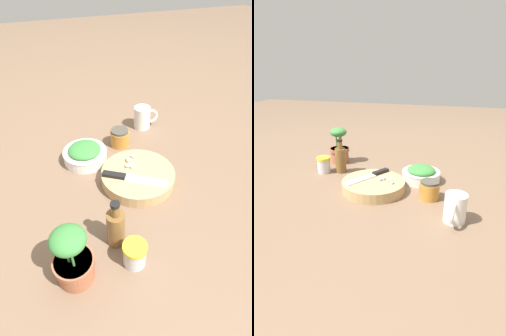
{
  "view_description": "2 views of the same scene",
  "coord_description": "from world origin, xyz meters",
  "views": [
    {
      "loc": [
        -0.65,
        0.2,
        0.64
      ],
      "look_at": [
        -0.03,
        -0.01,
        0.06
      ],
      "focal_mm": 28.0,
      "sensor_mm": 36.0,
      "label": 1
    },
    {
      "loc": [
        0.25,
        -0.96,
        0.47
      ],
      "look_at": [
        -0.02,
        -0.02,
        0.09
      ],
      "focal_mm": 28.0,
      "sensor_mm": 36.0,
      "label": 2
    }
  ],
  "objects": [
    {
      "name": "ground_plane",
      "position": [
        0.0,
        0.0,
        0.0
      ],
      "size": [
        5.0,
        5.0,
        0.0
      ],
      "primitive_type": "plane",
      "color": "brown"
    },
    {
      "name": "cutting_board",
      "position": [
        -0.04,
        -0.05,
        0.02
      ],
      "size": [
        0.25,
        0.25,
        0.04
      ],
      "color": "tan",
      "rests_on": "ground_plane"
    },
    {
      "name": "chef_knife",
      "position": [
        -0.07,
        -0.02,
        0.05
      ],
      "size": [
        0.14,
        0.2,
        0.01
      ],
      "rotation": [
        0.0,
        0.0,
        2.58
      ],
      "color": "black",
      "rests_on": "cutting_board"
    },
    {
      "name": "garlic_cloves",
      "position": [
        0.01,
        -0.04,
        0.05
      ],
      "size": [
        0.07,
        0.06,
        0.01
      ],
      "color": "#EFE0C6",
      "rests_on": "cutting_board"
    },
    {
      "name": "herb_bowl",
      "position": [
        0.13,
        0.09,
        0.03
      ],
      "size": [
        0.16,
        0.16,
        0.07
      ],
      "color": "silver",
      "rests_on": "ground_plane"
    },
    {
      "name": "spice_jar",
      "position": [
        -0.32,
        0.07,
        0.04
      ],
      "size": [
        0.06,
        0.06,
        0.07
      ],
      "color": "silver",
      "rests_on": "ground_plane"
    },
    {
      "name": "coffee_mug",
      "position": [
        0.28,
        -0.2,
        0.05
      ],
      "size": [
        0.07,
        0.11,
        0.1
      ],
      "color": "silver",
      "rests_on": "ground_plane"
    },
    {
      "name": "honey_jar",
      "position": [
        0.18,
        -0.06,
        0.04
      ],
      "size": [
        0.08,
        0.08,
        0.07
      ],
      "color": "#BC7A2D",
      "rests_on": "ground_plane"
    },
    {
      "name": "oil_bottle",
      "position": [
        -0.25,
        0.09,
        0.06
      ],
      "size": [
        0.05,
        0.05,
        0.16
      ],
      "color": "brown",
      "rests_on": "ground_plane"
    },
    {
      "name": "potted_herb",
      "position": [
        -0.31,
        0.22,
        0.08
      ],
      "size": [
        0.1,
        0.1,
        0.18
      ],
      "color": "#A35B3D",
      "rests_on": "ground_plane"
    }
  ]
}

